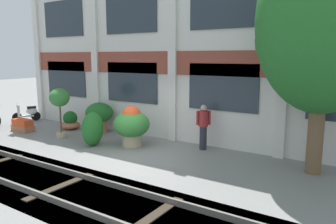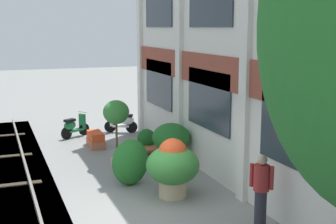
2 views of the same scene
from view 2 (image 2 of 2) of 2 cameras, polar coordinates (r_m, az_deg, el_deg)
The scene contains 11 objects.
ground_plane at distance 11.20m, azimuth -2.80°, elevation -12.30°, with size 80.00×80.00×0.00m, color gray.
apartment_facade at distance 11.54m, azimuth 10.85°, elevation 10.13°, with size 17.16×0.64×8.66m.
potted_plant_square_trough at distance 17.28m, azimuth -8.80°, elevation -3.35°, with size 1.10×0.53×0.54m.
potted_plant_stone_basin at distance 11.97m, azimuth 0.58°, elevation -6.50°, with size 1.36×1.36×1.54m.
potted_plant_glazed_jar at distance 14.76m, azimuth 0.40°, elevation -3.43°, with size 1.20×1.20×1.33m.
potted_plant_wide_bowl at distance 16.20m, azimuth -2.63°, elevation -3.81°, with size 0.87×0.87×0.85m.
potted_plant_low_pan at distance 14.67m, azimuth -6.34°, elevation -0.46°, with size 0.82×0.82×2.07m.
scooter_near_curb at distance 19.37m, azimuth -5.58°, elevation -1.24°, with size 0.77×1.27×0.98m.
scooter_second_parked at distance 18.80m, azimuth -11.39°, elevation -1.75°, with size 0.82×1.23×0.98m.
resident_by_doorway at distance 10.33m, azimuth 11.28°, elevation -9.23°, with size 0.42×0.38×1.64m.
topiary_hedge at distance 12.98m, azimuth -4.60°, elevation -6.11°, with size 1.11×0.70×1.28m, color #236B28.
Camera 2 is at (9.84, -3.18, 4.30)m, focal length 50.00 mm.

